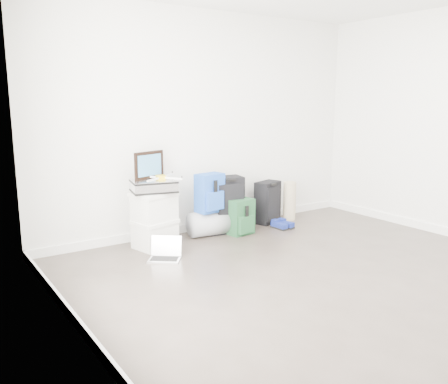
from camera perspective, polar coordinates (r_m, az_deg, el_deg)
ground at (r=4.35m, az=16.00°, el=-11.49°), size 5.00×5.00×0.00m
room_envelope at (r=4.04m, az=17.14°, el=11.77°), size 4.52×5.02×2.71m
boxes_stack at (r=5.35m, az=-8.35°, el=-3.32°), size 0.51×0.45×0.63m
briefcase at (r=5.27m, az=-8.47°, el=0.71°), size 0.53×0.44×0.14m
painting at (r=5.32m, az=-8.99°, el=3.22°), size 0.40×0.15×0.31m
drone at (r=5.27m, az=-7.62°, el=1.75°), size 0.46×0.46×0.05m
duffel_bag at (r=5.79m, az=-1.82°, el=-3.79°), size 0.52×0.36×0.30m
blue_backpack at (r=5.68m, az=-1.67°, el=-0.19°), size 0.36×0.28×0.46m
large_suitcase at (r=5.88m, az=0.06°, el=-1.55°), size 0.49×0.36×0.70m
green_backpack at (r=5.83m, az=2.11°, el=-3.09°), size 0.33×0.26×0.44m
carry_on at (r=6.37m, az=5.31°, el=-1.25°), size 0.40×0.33×0.56m
shoes at (r=6.18m, az=7.03°, el=-3.99°), size 0.23×0.25×0.08m
rolled_rug at (r=6.58m, az=7.89°, el=-1.07°), size 0.17×0.17×0.53m
laptop at (r=5.03m, az=-7.08°, el=-7.37°), size 0.39×0.38×0.23m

